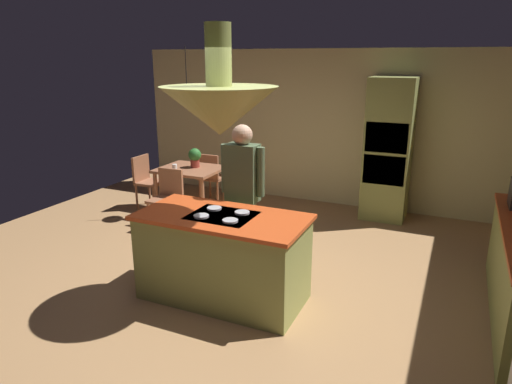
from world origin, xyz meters
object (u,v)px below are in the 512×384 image
at_px(kitchen_island, 223,257).
at_px(person_at_island, 243,189).
at_px(oven_tower, 388,150).
at_px(chair_at_corner, 146,178).
at_px(chair_by_back_wall, 211,175).
at_px(chair_facing_island, 167,195).
at_px(potted_plant_on_table, 195,157).
at_px(cup_on_table, 175,167).
at_px(dining_table, 191,175).

height_order(kitchen_island, person_at_island, person_at_island).
distance_m(oven_tower, chair_at_corner, 3.87).
relative_size(kitchen_island, chair_by_back_wall, 1.96).
height_order(chair_facing_island, potted_plant_on_table, potted_plant_on_table).
height_order(person_at_island, cup_on_table, person_at_island).
bearing_deg(potted_plant_on_table, oven_tower, 21.00).
bearing_deg(kitchen_island, potted_plant_on_table, 127.27).
xyz_separation_m(dining_table, cup_on_table, (-0.14, -0.21, 0.16)).
bearing_deg(oven_tower, chair_by_back_wall, -169.66).
distance_m(kitchen_island, chair_at_corner, 3.31).
xyz_separation_m(kitchen_island, potted_plant_on_table, (-1.66, 2.18, 0.47)).
bearing_deg(kitchen_island, person_at_island, 98.87).
xyz_separation_m(kitchen_island, chair_facing_island, (-1.70, 1.47, 0.04)).
relative_size(oven_tower, chair_facing_island, 2.46).
bearing_deg(chair_facing_island, chair_by_back_wall, 90.00).
distance_m(oven_tower, dining_table, 3.05).
height_order(chair_by_back_wall, cup_on_table, chair_by_back_wall).
distance_m(dining_table, person_at_island, 2.15).
bearing_deg(oven_tower, kitchen_island, -108.74).
height_order(chair_by_back_wall, chair_at_corner, same).
height_order(chair_at_corner, potted_plant_on_table, potted_plant_on_table).
xyz_separation_m(chair_facing_island, chair_at_corner, (-0.86, 0.63, 0.00)).
relative_size(kitchen_island, oven_tower, 0.80).
distance_m(person_at_island, cup_on_table, 2.12).
relative_size(kitchen_island, chair_at_corner, 1.96).
distance_m(kitchen_island, chair_facing_island, 2.25).
height_order(person_at_island, chair_facing_island, person_at_island).
height_order(oven_tower, person_at_island, oven_tower).
bearing_deg(chair_facing_island, oven_tower, 32.38).
bearing_deg(kitchen_island, chair_facing_island, 139.19).
bearing_deg(dining_table, person_at_island, -41.43).
relative_size(person_at_island, chair_by_back_wall, 1.97).
bearing_deg(chair_facing_island, potted_plant_on_table, 86.90).
bearing_deg(chair_by_back_wall, potted_plant_on_table, 94.04).
distance_m(person_at_island, chair_facing_island, 1.83).
bearing_deg(cup_on_table, chair_by_back_wall, 80.22).
bearing_deg(oven_tower, chair_facing_island, -147.62).
relative_size(kitchen_island, person_at_island, 1.00).
relative_size(oven_tower, person_at_island, 1.25).
bearing_deg(cup_on_table, oven_tower, 24.61).
relative_size(chair_at_corner, potted_plant_on_table, 2.90).
height_order(kitchen_island, chair_facing_island, kitchen_island).
bearing_deg(potted_plant_on_table, cup_on_table, -122.38).
xyz_separation_m(person_at_island, potted_plant_on_table, (-1.55, 1.49, -0.06)).
bearing_deg(oven_tower, potted_plant_on_table, -159.00).
distance_m(chair_at_corner, cup_on_table, 0.80).
distance_m(chair_by_back_wall, cup_on_table, 0.90).
xyz_separation_m(oven_tower, chair_at_corner, (-3.66, -1.14, -0.57)).
height_order(chair_facing_island, cup_on_table, chair_facing_island).
bearing_deg(chair_facing_island, kitchen_island, -40.81).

